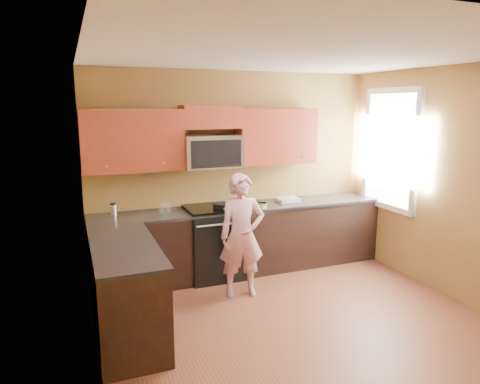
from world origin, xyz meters
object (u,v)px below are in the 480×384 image
travel_mug (114,216)px  microwave (212,167)px  stove (216,242)px  butter_tub (262,208)px  woman (242,236)px  frying_pan (222,207)px

travel_mug → microwave: bearing=0.6°
stove → butter_tub: size_ratio=7.06×
woman → travel_mug: 1.59m
microwave → stove: bearing=-90.0°
stove → woman: bearing=-81.1°
stove → microwave: 0.98m
stove → microwave: bearing=90.0°
stove → microwave: size_ratio=1.25×
stove → travel_mug: (-1.27, 0.11, 0.45)m
frying_pan → butter_tub: frying_pan is taller
travel_mug → butter_tub: bearing=-9.2°
woman → travel_mug: bearing=159.2°
microwave → woman: (0.11, -0.80, -0.71)m
butter_tub → microwave: bearing=152.0°
stove → travel_mug: size_ratio=5.99×
travel_mug → frying_pan: bearing=-7.1°
frying_pan → butter_tub: bearing=-5.7°
microwave → frying_pan: microwave is taller
travel_mug → woman: bearing=-29.8°
frying_pan → woman: bearing=-79.0°
woman → butter_tub: bearing=54.5°
microwave → butter_tub: bearing=-28.0°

